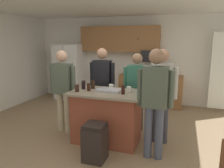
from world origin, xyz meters
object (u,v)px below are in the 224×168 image
at_px(serving_tray, 109,90).
at_px(microwave_over_range, 152,56).
at_px(refrigerator, 70,72).
at_px(glass_dark_ale, 89,87).
at_px(person_elder_center, 137,87).
at_px(person_guest_right, 155,97).
at_px(glass_stout_tall, 123,90).
at_px(kitchen_island, 107,116).
at_px(glass_short_whisky, 77,88).
at_px(glass_pilsner, 93,84).
at_px(trash_bin, 95,142).
at_px(person_guest_by_door, 63,86).
at_px(person_host_foreground, 102,82).
at_px(person_guest_left, 161,90).
at_px(mug_blue_stoneware, 129,90).
at_px(tumbler_amber, 83,85).
at_px(mug_ceramic_white, 111,87).

bearing_deg(serving_tray, microwave_over_range, 81.44).
distance_m(refrigerator, glass_dark_ale, 3.17).
distance_m(person_elder_center, person_guest_right, 1.16).
relative_size(person_elder_center, glass_stout_tall, 10.34).
xyz_separation_m(kitchen_island, glass_short_whisky, (-0.51, -0.18, 0.54)).
bearing_deg(person_elder_center, refrigerator, -95.15).
xyz_separation_m(glass_pilsner, serving_tray, (0.37, -0.13, -0.06)).
distance_m(serving_tray, trash_bin, 1.00).
xyz_separation_m(microwave_over_range, person_guest_by_door, (-1.42, -2.50, -0.47)).
relative_size(serving_tray, trash_bin, 0.72).
bearing_deg(person_guest_by_door, kitchen_island, -0.00).
relative_size(microwave_over_range, person_host_foreground, 0.32).
relative_size(person_guest_by_door, person_guest_left, 0.97).
distance_m(kitchen_island, mug_blue_stoneware, 0.67).
xyz_separation_m(person_guest_left, glass_stout_tall, (-0.61, -0.36, 0.03)).
xyz_separation_m(tumbler_amber, glass_short_whisky, (-0.01, -0.24, -0.02)).
height_order(mug_ceramic_white, mug_blue_stoneware, mug_blue_stoneware).
distance_m(microwave_over_range, person_elder_center, 2.00).
distance_m(mug_ceramic_white, trash_bin, 1.18).
relative_size(kitchen_island, tumbler_amber, 8.16).
bearing_deg(serving_tray, kitchen_island, -138.56).
bearing_deg(glass_dark_ale, microwave_over_range, 74.26).
height_order(person_guest_left, mug_ceramic_white, person_guest_left).
relative_size(glass_stout_tall, tumbler_amber, 0.97).
relative_size(refrigerator, glass_dark_ale, 12.53).
bearing_deg(glass_stout_tall, refrigerator, 133.92).
distance_m(person_guest_right, glass_dark_ale, 1.28).
height_order(mug_ceramic_white, glass_pilsner, glass_pilsner).
relative_size(person_guest_right, person_host_foreground, 1.02).
bearing_deg(tumbler_amber, mug_ceramic_white, 19.41).
xyz_separation_m(person_guest_right, glass_pilsner, (-1.26, 0.49, 0.02)).
bearing_deg(person_elder_center, mug_ceramic_white, -10.69).
bearing_deg(glass_short_whisky, person_elder_center, 44.05).
height_order(person_elder_center, person_guest_left, person_guest_left).
distance_m(person_guest_right, trash_bin, 1.19).
relative_size(person_guest_left, mug_blue_stoneware, 14.29).
bearing_deg(mug_blue_stoneware, microwave_over_range, 89.47).
relative_size(tumbler_amber, trash_bin, 0.27).
relative_size(glass_dark_ale, trash_bin, 0.23).
xyz_separation_m(microwave_over_range, mug_ceramic_white, (-0.41, -2.40, -0.44)).
relative_size(person_guest_left, glass_pilsner, 10.36).
xyz_separation_m(glass_short_whisky, serving_tray, (0.54, 0.21, -0.05)).
xyz_separation_m(serving_tray, trash_bin, (0.02, -0.72, -0.68)).
bearing_deg(microwave_over_range, person_guest_right, -80.61).
bearing_deg(person_elder_center, glass_pilsner, -24.06).
distance_m(refrigerator, tumbler_amber, 2.98).
relative_size(refrigerator, person_elder_center, 1.08).
bearing_deg(microwave_over_range, serving_tray, -98.56).
height_order(serving_tray, trash_bin, serving_tray).
relative_size(person_host_foreground, glass_pilsner, 10.27).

